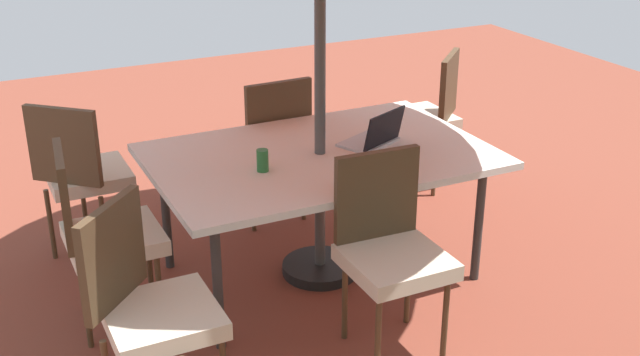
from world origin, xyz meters
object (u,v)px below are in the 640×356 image
object	(u,v)px
dining_table	(320,161)
cup	(263,160)
chair_north	(390,245)
chair_southeast	(82,170)
chair_east	(100,229)
chair_south	(270,140)
chair_southwest	(426,112)
chair_northeast	(148,302)
laptop	(374,137)

from	to	relation	value
dining_table	cup	distance (m)	0.41
dining_table	chair_north	bearing A→B (deg)	89.80
chair_southeast	chair_north	bearing A→B (deg)	167.73
dining_table	chair_southeast	size ratio (longest dim) A/B	1.88
chair_east	chair_north	world-z (taller)	same
chair_south	chair_southwest	bearing A→B (deg)	179.89
chair_south	cup	size ratio (longest dim) A/B	8.38
dining_table	chair_east	world-z (taller)	chair_east
chair_south	chair_southwest	xyz separation A→B (m)	(-1.22, -0.04, 0.00)
dining_table	chair_northeast	world-z (taller)	chair_northeast
chair_north	chair_east	bearing A→B (deg)	149.72
chair_southeast	chair_east	distance (m)	0.82
chair_south	chair_northeast	world-z (taller)	same
chair_southwest	chair_north	world-z (taller)	same
chair_southwest	chair_east	size ratio (longest dim) A/B	1.00
laptop	cup	xyz separation A→B (m)	(0.71, 0.08, 0.01)
chair_east	cup	distance (m)	0.88
chair_northeast	dining_table	bearing A→B (deg)	-12.64
dining_table	laptop	size ratio (longest dim) A/B	4.69
chair_northeast	laptop	bearing A→B (deg)	-19.38
dining_table	chair_southeast	world-z (taller)	chair_southeast
chair_southeast	chair_southwest	size ratio (longest dim) A/B	1.00
chair_southwest	chair_east	bearing A→B (deg)	-25.48
chair_northeast	cup	world-z (taller)	chair_northeast
chair_east	chair_south	bearing A→B (deg)	-51.11
chair_south	chair_east	distance (m)	1.48
chair_southeast	laptop	world-z (taller)	chair_southeast
chair_east	chair_southeast	bearing A→B (deg)	1.96
chair_southeast	cup	world-z (taller)	chair_southeast
dining_table	chair_north	distance (m)	0.79
cup	chair_south	bearing A→B (deg)	-114.41
chair_southwest	chair_north	xyz separation A→B (m)	(1.25, 1.61, 0.00)
chair_north	laptop	bearing A→B (deg)	68.70
dining_table	chair_northeast	distance (m)	1.42
chair_south	chair_north	size ratio (longest dim) A/B	1.00
chair_east	chair_north	bearing A→B (deg)	-116.18
chair_south	chair_east	bearing A→B (deg)	30.38
chair_southeast	chair_southwest	xyz separation A→B (m)	(-2.40, -0.01, 0.00)
chair_southwest	chair_north	bearing A→B (deg)	8.06
chair_southeast	chair_east	world-z (taller)	same
dining_table	chair_south	xyz separation A→B (m)	(-0.03, -0.79, -0.15)
chair_southeast	dining_table	bearing A→B (deg)	-173.54
dining_table	chair_southwest	xyz separation A→B (m)	(-1.24, -0.84, -0.15)
chair_southeast	chair_northeast	distance (m)	1.60
chair_south	dining_table	bearing A→B (deg)	85.94
chair_south	laptop	xyz separation A→B (m)	(-0.30, 0.82, 0.25)
chair_southeast	chair_northeast	bearing A→B (deg)	131.09
dining_table	laptop	world-z (taller)	laptop
chair_northeast	chair_southeast	bearing A→B (deg)	43.25
chair_north	chair_southwest	bearing A→B (deg)	54.59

